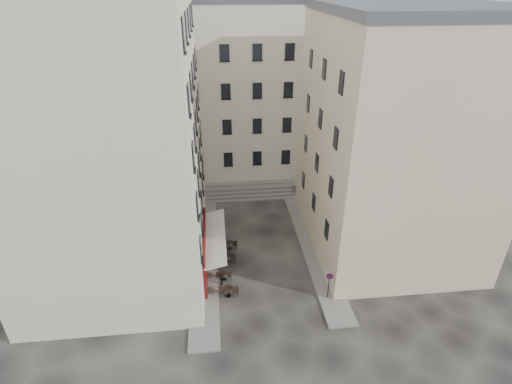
{
  "coord_description": "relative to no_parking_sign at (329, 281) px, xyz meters",
  "views": [
    {
      "loc": [
        -3.14,
        -23.81,
        20.08
      ],
      "look_at": [
        -0.18,
        4.0,
        4.94
      ],
      "focal_mm": 28.0,
      "sensor_mm": 36.0,
      "label": 1
    }
  ],
  "objects": [
    {
      "name": "bollard_near",
      "position": [
        -7.38,
        2.2,
        -1.07
      ],
      "size": [
        0.12,
        0.12,
        0.98
      ],
      "color": "black",
      "rests_on": "ground"
    },
    {
      "name": "sidewalk_left",
      "position": [
        -8.63,
        7.2,
        -1.54
      ],
      "size": [
        2.0,
        22.0,
        0.12
      ],
      "primitive_type": "cube",
      "color": "slate",
      "rests_on": "ground"
    },
    {
      "name": "bistro_table_d",
      "position": [
        -6.59,
        6.58,
        -1.16
      ],
      "size": [
        1.23,
        0.58,
        0.86
      ],
      "color": "black",
      "rests_on": "ground"
    },
    {
      "name": "stone_steps",
      "position": [
        -4.13,
        15.77,
        -1.2
      ],
      "size": [
        9.0,
        3.15,
        0.8
      ],
      "color": "slate",
      "rests_on": "ground"
    },
    {
      "name": "bollard_mid",
      "position": [
        -7.38,
        5.7,
        -1.07
      ],
      "size": [
        0.12,
        0.12,
        0.98
      ],
      "color": "black",
      "rests_on": "ground"
    },
    {
      "name": "bollard_far",
      "position": [
        -7.38,
        9.2,
        -1.07
      ],
      "size": [
        0.12,
        0.12,
        0.98
      ],
      "color": "black",
      "rests_on": "ground"
    },
    {
      "name": "no_parking_sign",
      "position": [
        0.0,
        0.0,
        0.0
      ],
      "size": [
        0.51,
        0.16,
        2.25
      ],
      "rotation": [
        0.0,
        0.0,
        -0.22
      ],
      "color": "black",
      "rests_on": "ground"
    },
    {
      "name": "building_left",
      "position": [
        -14.63,
        6.2,
        8.71
      ],
      "size": [
        12.2,
        16.2,
        20.6
      ],
      "color": "beige",
      "rests_on": "ground"
    },
    {
      "name": "building_right",
      "position": [
        6.37,
        6.7,
        7.71
      ],
      "size": [
        12.2,
        14.2,
        18.6
      ],
      "color": "beige",
      "rests_on": "ground"
    },
    {
      "name": "sidewalk_right",
      "position": [
        0.37,
        6.2,
        -1.54
      ],
      "size": [
        2.0,
        18.0,
        0.12
      ],
      "primitive_type": "cube",
      "color": "slate",
      "rests_on": "ground"
    },
    {
      "name": "bistro_table_b",
      "position": [
        -7.21,
        2.76,
        -1.18
      ],
      "size": [
        1.16,
        0.54,
        0.81
      ],
      "color": "black",
      "rests_on": "ground"
    },
    {
      "name": "bistro_table_c",
      "position": [
        -6.87,
        4.82,
        -1.13
      ],
      "size": [
        1.32,
        0.62,
        0.92
      ],
      "color": "black",
      "rests_on": "ground"
    },
    {
      "name": "pedestrian",
      "position": [
        -7.33,
        4.65,
        -0.81
      ],
      "size": [
        0.58,
        0.39,
        1.58
      ],
      "primitive_type": "imported",
      "rotation": [
        0.0,
        0.0,
        3.16
      ],
      "color": "black",
      "rests_on": "ground"
    },
    {
      "name": "ground",
      "position": [
        -4.13,
        3.2,
        -1.6
      ],
      "size": [
        90.0,
        90.0,
        0.0
      ],
      "primitive_type": "plane",
      "color": "black",
      "rests_on": "ground"
    },
    {
      "name": "building_back",
      "position": [
        -5.13,
        22.2,
        7.71
      ],
      "size": [
        18.2,
        10.2,
        18.6
      ],
      "color": "beige",
      "rests_on": "ground"
    },
    {
      "name": "bistro_table_e",
      "position": [
        -7.51,
        7.38,
        -1.15
      ],
      "size": [
        1.24,
        0.58,
        0.87
      ],
      "color": "black",
      "rests_on": "ground"
    },
    {
      "name": "cafe_storefront",
      "position": [
        -8.45,
        4.2,
        0.28
      ],
      "size": [
        1.74,
        7.3,
        3.5
      ],
      "color": "#440C09",
      "rests_on": "ground"
    },
    {
      "name": "bistro_table_a",
      "position": [
        -6.94,
        0.97,
        -1.1
      ],
      "size": [
        1.4,
        0.65,
        0.98
      ],
      "color": "black",
      "rests_on": "ground"
    }
  ]
}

